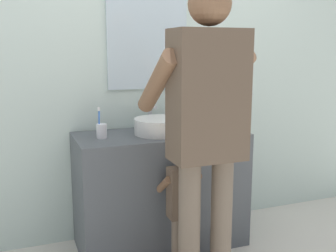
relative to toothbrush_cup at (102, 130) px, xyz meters
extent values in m
cube|color=silver|center=(0.42, 0.32, 0.47)|extent=(4.40, 0.08, 2.70)
cube|color=silver|center=(0.42, 0.27, 0.62)|extent=(0.61, 0.02, 0.76)
cube|color=#4C5156|center=(0.42, 0.00, -0.47)|extent=(1.19, 0.54, 0.83)
cylinder|color=silver|center=(0.42, -0.02, 0.00)|extent=(0.38, 0.38, 0.11)
cylinder|color=beige|center=(0.42, -0.02, 0.01)|extent=(0.31, 0.31, 0.09)
cylinder|color=#B7BABF|center=(0.42, 0.22, 0.04)|extent=(0.03, 0.03, 0.18)
cylinder|color=#B7BABF|center=(0.42, 0.16, 0.12)|extent=(0.02, 0.12, 0.02)
cylinder|color=#B7BABF|center=(0.35, 0.22, -0.03)|extent=(0.04, 0.04, 0.05)
cylinder|color=#B7BABF|center=(0.49, 0.22, -0.03)|extent=(0.04, 0.04, 0.05)
cylinder|color=silver|center=(0.00, 0.00, 0.00)|extent=(0.07, 0.07, 0.09)
cylinder|color=blue|center=(-0.01, 0.01, 0.05)|extent=(0.02, 0.04, 0.17)
cube|color=white|center=(-0.01, 0.01, 0.14)|extent=(0.01, 0.02, 0.02)
cylinder|color=gold|center=(0.78, 0.06, 0.01)|extent=(0.06, 0.06, 0.13)
cylinder|color=#2D2D2D|center=(0.78, 0.06, 0.10)|extent=(0.02, 0.02, 0.03)
cylinder|color=#6B5B4C|center=(0.37, -0.41, -0.70)|extent=(0.06, 0.06, 0.37)
cylinder|color=#6B5B4C|center=(0.46, -0.41, -0.70)|extent=(0.06, 0.06, 0.37)
cube|color=brown|center=(0.42, -0.41, -0.35)|extent=(0.19, 0.11, 0.32)
sphere|color=brown|center=(0.42, -0.41, -0.12)|extent=(0.11, 0.11, 0.11)
cylinder|color=brown|center=(0.31, -0.32, -0.32)|extent=(0.05, 0.23, 0.18)
cylinder|color=brown|center=(0.52, -0.32, -0.32)|extent=(0.05, 0.23, 0.18)
cylinder|color=#6B5B4C|center=(0.35, -0.67, -0.48)|extent=(0.12, 0.12, 0.81)
cylinder|color=#6B5B4C|center=(0.55, -0.67, -0.48)|extent=(0.12, 0.12, 0.81)
cube|color=brown|center=(0.45, -0.67, 0.28)|extent=(0.41, 0.23, 0.71)
sphere|color=brown|center=(0.45, -0.67, 0.76)|extent=(0.23, 0.23, 0.23)
cylinder|color=brown|center=(0.22, -0.48, 0.35)|extent=(0.10, 0.49, 0.39)
cylinder|color=brown|center=(0.67, -0.48, 0.35)|extent=(0.10, 0.49, 0.39)
cylinder|color=blue|center=(0.67, -0.29, 0.16)|extent=(0.01, 0.14, 0.03)
cube|color=white|center=(0.67, -0.22, 0.17)|extent=(0.01, 0.02, 0.02)
camera|label=1|loc=(-0.53, -2.60, 0.53)|focal=43.02mm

